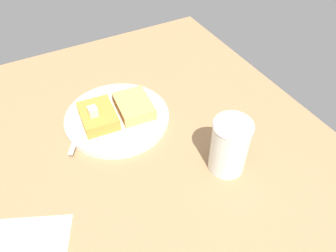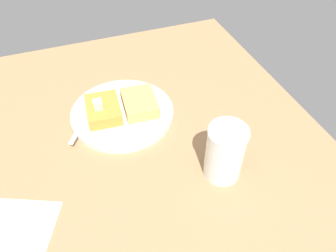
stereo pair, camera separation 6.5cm
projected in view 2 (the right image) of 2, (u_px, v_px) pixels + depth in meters
The scene contains 8 objects.
table_surface at pixel (109, 160), 66.63cm from camera, with size 91.62×91.62×2.52cm, color #9E754E.
plate at pixel (122, 113), 73.73cm from camera, with size 22.98×22.98×1.41cm.
toast_slice_left at pixel (103, 110), 71.60cm from camera, with size 7.17×9.53×2.67cm, color #BC8433.
toast_slice_middle at pixel (140, 103), 73.15cm from camera, with size 7.17×9.53×2.67cm, color tan.
butter_pat_primary at pixel (98, 105), 69.26cm from camera, with size 1.97×1.77×1.97cm, color beige.
fork at pixel (87, 114), 72.18cm from camera, with size 9.68×14.34×0.36cm.
syrup_jar at pixel (225, 154), 59.36cm from camera, with size 7.26×7.26×11.39cm.
napkin at pixel (10, 236), 53.48cm from camera, with size 13.69×13.67×0.30cm, color beige.
Camera 2 is at (-3.36, -43.93, 53.14)cm, focal length 35.00 mm.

